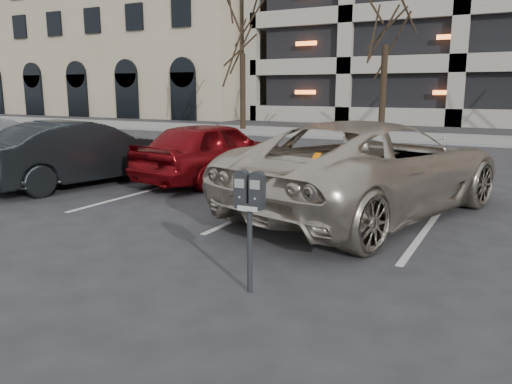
% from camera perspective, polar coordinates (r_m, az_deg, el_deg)
% --- Properties ---
extents(ground, '(140.00, 140.00, 0.00)m').
position_cam_1_polar(ground, '(6.88, 5.05, -5.87)').
color(ground, '#28282B').
rests_on(ground, ground).
extents(sidewalk, '(80.00, 4.00, 0.12)m').
position_cam_1_polar(sidewalk, '(22.28, 21.59, 5.66)').
color(sidewalk, gray).
rests_on(sidewalk, ground).
extents(stall_lines, '(16.90, 5.20, 0.00)m').
position_cam_1_polar(stall_lines, '(9.46, 2.75, -0.94)').
color(stall_lines, silver).
rests_on(stall_lines, ground).
extents(office_building, '(26.00, 16.20, 15.00)m').
position_cam_1_polar(office_building, '(47.50, -12.72, 17.92)').
color(office_building, tan).
rests_on(office_building, ground).
extents(tree_a, '(3.72, 3.72, 8.46)m').
position_cam_1_polar(tree_a, '(25.69, -1.57, 20.70)').
color(tree_a, black).
rests_on(tree_a, ground).
extents(parking_meter, '(0.33, 0.14, 1.25)m').
position_cam_1_polar(parking_meter, '(4.99, -0.74, -1.13)').
color(parking_meter, black).
rests_on(parking_meter, ground).
extents(suv_silver, '(4.08, 6.14, 1.57)m').
position_cam_1_polar(suv_silver, '(8.58, 12.99, 2.76)').
color(suv_silver, beige).
rests_on(suv_silver, ground).
extents(car_red, '(2.12, 4.23, 1.38)m').
position_cam_1_polar(car_red, '(11.46, -4.98, 4.72)').
color(car_red, maroon).
rests_on(car_red, ground).
extents(car_dark, '(2.39, 4.50, 1.41)m').
position_cam_1_polar(car_dark, '(11.60, -19.36, 4.26)').
color(car_dark, black).
rests_on(car_dark, ground).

